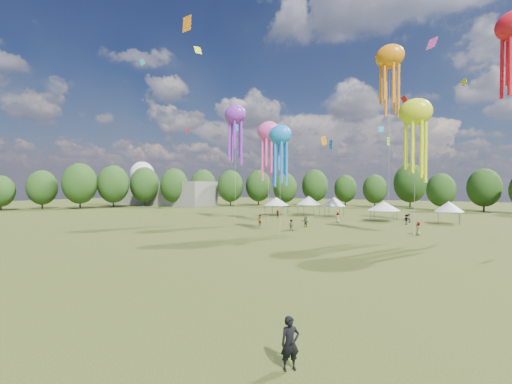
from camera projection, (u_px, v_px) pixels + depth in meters
The scene contains 10 objects.
ground at pixel (153, 312), 17.25m from camera, with size 300.00×300.00×0.00m, color #384416.
observer_main at pixel (290, 343), 11.80m from camera, with size 0.70×0.46×1.91m, color black.
spectator_near at pixel (291, 225), 48.35m from camera, with size 0.81×0.63×1.67m, color gray.
spectators_far at pixel (347, 220), 55.56m from camera, with size 27.74×18.55×1.90m.
festival_tents at pixel (339, 203), 68.09m from camera, with size 38.56×10.02×4.35m.
show_kites at pixel (369, 97), 51.83m from camera, with size 47.08×22.02×31.71m.
small_kites at pixel (352, 41), 53.36m from camera, with size 71.53×54.20×45.86m.
treeline at pixel (354, 186), 73.58m from camera, with size 201.57×95.24×13.43m.
hangar at pixel (161, 193), 115.13m from camera, with size 40.00×12.00×8.00m, color gray.
radome at pixel (142, 177), 128.05m from camera, with size 9.00×9.00×16.00m.
Camera 1 is at (13.04, -12.34, 6.58)m, focal length 23.20 mm.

